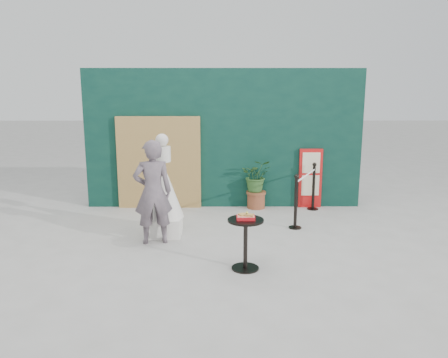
# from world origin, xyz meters

# --- Properties ---
(ground) EXTENTS (60.00, 60.00, 0.00)m
(ground) POSITION_xyz_m (0.00, 0.00, 0.00)
(ground) COLOR #ADAAA5
(ground) RESTS_ON ground
(back_wall) EXTENTS (6.00, 0.30, 3.00)m
(back_wall) POSITION_xyz_m (0.00, 3.15, 1.50)
(back_wall) COLOR #092C25
(back_wall) RESTS_ON ground
(bamboo_fence) EXTENTS (1.80, 0.08, 2.00)m
(bamboo_fence) POSITION_xyz_m (-1.40, 2.94, 1.00)
(bamboo_fence) COLOR tan
(bamboo_fence) RESTS_ON ground
(woman) EXTENTS (0.72, 0.56, 1.76)m
(woman) POSITION_xyz_m (-1.19, 0.70, 0.88)
(woman) COLOR slate
(woman) RESTS_ON ground
(menu_board) EXTENTS (0.50, 0.07, 1.30)m
(menu_board) POSITION_xyz_m (1.90, 2.95, 0.65)
(menu_board) COLOR red
(menu_board) RESTS_ON ground
(statue) EXTENTS (0.71, 0.71, 1.82)m
(statue) POSITION_xyz_m (-1.07, 1.11, 0.74)
(statue) COLOR white
(statue) RESTS_ON ground
(cafe_table) EXTENTS (0.52, 0.52, 0.75)m
(cafe_table) POSITION_xyz_m (0.30, -0.43, 0.50)
(cafe_table) COLOR black
(cafe_table) RESTS_ON ground
(food_basket) EXTENTS (0.26, 0.19, 0.11)m
(food_basket) POSITION_xyz_m (0.30, -0.42, 0.79)
(food_basket) COLOR red
(food_basket) RESTS_ON cafe_table
(planter) EXTENTS (0.64, 0.55, 1.08)m
(planter) POSITION_xyz_m (0.71, 2.89, 0.63)
(planter) COLOR brown
(planter) RESTS_ON ground
(stanchion_barrier) EXTENTS (0.84, 1.54, 1.03)m
(stanchion_barrier) POSITION_xyz_m (1.64, 2.12, 0.49)
(stanchion_barrier) COLOR black
(stanchion_barrier) RESTS_ON ground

